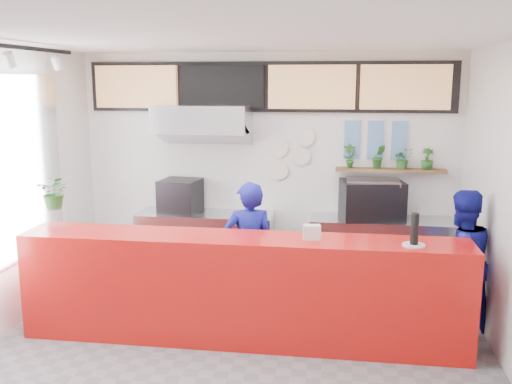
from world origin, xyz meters
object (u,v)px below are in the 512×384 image
Objects in this scene: pepper_mill at (415,229)px; espresso_machine at (372,200)px; panini_oven at (180,196)px; staff_center at (249,251)px; staff_right at (460,262)px; service_counter at (242,289)px.

espresso_machine is at bearing 98.83° from pepper_mill.
espresso_machine is at bearing 6.72° from panini_oven.
staff_center is (1.12, -1.21, -0.34)m from panini_oven.
espresso_machine is at bearing -154.29° from staff_center.
espresso_machine reaches higher than panini_oven.
staff_right is 5.11× the size of pepper_mill.
staff_right is at bearing -13.74° from panini_oven.
service_counter is at bearing 76.51° from staff_center.
service_counter is 5.93× the size of espresso_machine.
service_counter is 2.93× the size of staff_right.
staff_right is at bearing 163.54° from staff_center.
espresso_machine is (2.51, 0.00, 0.02)m from panini_oven.
staff_center is at bearing -148.96° from espresso_machine.
staff_right is (3.36, -1.25, -0.35)m from panini_oven.
panini_oven is 0.32× the size of staff_right.
staff_right is at bearing 48.19° from pepper_mill.
service_counter is 0.63m from staff_center.
espresso_machine is at bearing -77.10° from staff_right.
espresso_machine reaches higher than service_counter.
staff_center is 5.18× the size of pepper_mill.
staff_right is at bearing 13.85° from service_counter.
staff_center is at bearing -40.64° from panini_oven.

